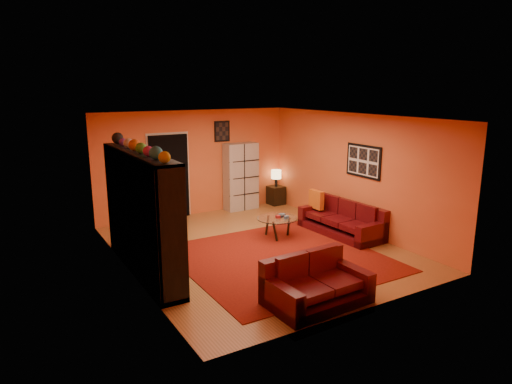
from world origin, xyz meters
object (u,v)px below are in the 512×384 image
loveseat (314,284)px  coffee_table (277,220)px  entertainment_unit (142,213)px  bowl_chair (152,218)px  tv (146,217)px  table_lamp (276,175)px  sofa (344,221)px  side_table (276,195)px  storage_cabinet (241,177)px

loveseat → coffee_table: (1.15, 2.77, 0.11)m
entertainment_unit → bowl_chair: entertainment_unit is taller
tv → loveseat: tv is taller
loveseat → bowl_chair: bearing=9.7°
tv → bowl_chair: size_ratio=1.54×
tv → loveseat: (1.79, -2.35, -0.72)m
tv → table_lamp: (4.47, 2.81, -0.18)m
sofa → table_lamp: (0.12, 2.90, 0.53)m
loveseat → table_lamp: size_ratio=3.39×
tv → side_table: tv is taller
storage_cabinet → side_table: (1.07, -0.05, -0.62)m
sofa → entertainment_unit: bearing=175.4°
table_lamp → tv: bearing=-147.8°
coffee_table → table_lamp: size_ratio=1.90×
storage_cabinet → entertainment_unit: bearing=-142.7°
loveseat → storage_cabinet: size_ratio=0.88×
sofa → storage_cabinet: 3.15m
sofa → table_lamp: bearing=85.0°
tv → coffee_table: 3.03m
sofa → bowl_chair: bearing=143.6°
coffee_table → side_table: bearing=57.4°
loveseat → bowl_chair: loveseat is taller
tv → loveseat: 3.04m
coffee_table → table_lamp: (1.54, 2.40, 0.43)m
side_table → loveseat: bearing=-117.5°
coffee_table → side_table: side_table is taller
storage_cabinet → table_lamp: 1.07m
entertainment_unit → coffee_table: 3.08m
storage_cabinet → side_table: storage_cabinet is taller
loveseat → storage_cabinet: (1.62, 5.22, 0.59)m
side_table → tv: bearing=-147.8°
entertainment_unit → sofa: size_ratio=1.48×
side_table → table_lamp: 0.57m
tv → bowl_chair: bearing=-19.7°
loveseat → table_lamp: 5.85m
side_table → sofa: bearing=-92.3°
tv → table_lamp: size_ratio=2.16×
tv → storage_cabinet: bearing=-50.0°
coffee_table → table_lamp: bearing=57.4°
entertainment_unit → storage_cabinet: 4.45m
coffee_table → table_lamp: table_lamp is taller
bowl_chair → side_table: bearing=8.3°
loveseat → side_table: 5.82m
entertainment_unit → table_lamp: size_ratio=6.62×
entertainment_unit → storage_cabinet: bearing=39.0°
tv → sofa: tv is taller
coffee_table → storage_cabinet: 2.54m
sofa → table_lamp: 2.95m
entertainment_unit → coffee_table: size_ratio=3.48×
entertainment_unit → side_table: (4.53, 2.75, -0.80)m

